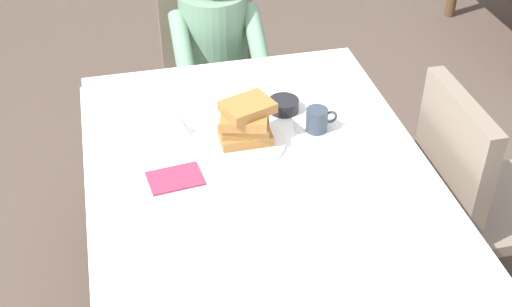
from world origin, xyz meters
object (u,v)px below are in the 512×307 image
at_px(dining_table_main, 262,197).
at_px(chair_diner, 211,58).
at_px(plate_breakfast, 245,142).
at_px(spoon_near_edge, 259,214).
at_px(chair_right_side, 470,190).
at_px(knife_right_of_plate, 300,139).
at_px(syrup_pitcher, 181,125).
at_px(breakfast_stack, 246,122).
at_px(fork_left_of_plate, 191,154).
at_px(bowl_butter, 284,105).
at_px(diner_person, 216,47).
at_px(cup_coffee, 317,120).

xyz_separation_m(dining_table_main, chair_diner, (0.03, 1.17, -0.12)).
distance_m(plate_breakfast, spoon_near_edge, 0.36).
xyz_separation_m(chair_right_side, knife_right_of_plate, (-0.60, 0.16, 0.21)).
relative_size(chair_right_side, syrup_pitcher, 11.62).
distance_m(syrup_pitcher, knife_right_of_plate, 0.41).
relative_size(dining_table_main, knife_right_of_plate, 7.62).
distance_m(breakfast_stack, spoon_near_edge, 0.37).
bearing_deg(knife_right_of_plate, fork_left_of_plate, 93.73).
distance_m(plate_breakfast, bowl_butter, 0.25).
xyz_separation_m(dining_table_main, spoon_near_edge, (-0.05, -0.18, 0.09)).
bearing_deg(knife_right_of_plate, dining_table_main, 137.00).
distance_m(chair_diner, syrup_pitcher, 0.95).
relative_size(diner_person, breakfast_stack, 5.51).
xyz_separation_m(dining_table_main, chair_right_side, (0.77, 0.00, -0.12)).
xyz_separation_m(chair_right_side, spoon_near_edge, (-0.82, -0.18, 0.21)).
xyz_separation_m(plate_breakfast, cup_coffee, (0.26, 0.02, 0.03)).
distance_m(dining_table_main, chair_diner, 1.18).
bearing_deg(chair_right_side, fork_left_of_plate, -99.37).
xyz_separation_m(chair_diner, spoon_near_edge, (-0.08, -1.35, 0.21)).
distance_m(chair_diner, cup_coffee, 1.02).
height_order(dining_table_main, breakfast_stack, breakfast_stack).
height_order(breakfast_stack, knife_right_of_plate, breakfast_stack).
bearing_deg(syrup_pitcher, dining_table_main, -52.42).
height_order(dining_table_main, spoon_near_edge, spoon_near_edge).
bearing_deg(spoon_near_edge, plate_breakfast, 91.96).
xyz_separation_m(diner_person, cup_coffee, (0.21, -0.81, 0.11)).
distance_m(bowl_butter, knife_right_of_plate, 0.19).
height_order(chair_diner, knife_right_of_plate, chair_diner).
bearing_deg(chair_diner, knife_right_of_plate, 97.99).
distance_m(chair_right_side, syrup_pitcher, 1.06).
distance_m(plate_breakfast, syrup_pitcher, 0.23).
distance_m(chair_right_side, cup_coffee, 0.62).
relative_size(dining_table_main, chair_right_side, 1.64).
bearing_deg(cup_coffee, bowl_butter, 119.24).
height_order(plate_breakfast, syrup_pitcher, syrup_pitcher).
bearing_deg(knife_right_of_plate, spoon_near_edge, 149.90).
bearing_deg(bowl_butter, spoon_near_edge, -112.50).
bearing_deg(spoon_near_edge, diner_person, 93.66).
xyz_separation_m(chair_right_side, plate_breakfast, (-0.79, 0.18, 0.22)).
xyz_separation_m(diner_person, breakfast_stack, (-0.04, -0.83, 0.16)).
relative_size(breakfast_stack, cup_coffee, 1.80).
relative_size(bowl_butter, fork_left_of_plate, 0.61).
height_order(plate_breakfast, bowl_butter, bowl_butter).
relative_size(knife_right_of_plate, spoon_near_edge, 1.33).
bearing_deg(breakfast_stack, fork_left_of_plate, -173.44).
distance_m(chair_diner, plate_breakfast, 1.01).
relative_size(dining_table_main, bowl_butter, 13.85).
relative_size(breakfast_stack, bowl_butter, 1.85).
relative_size(chair_diner, plate_breakfast, 3.32).
bearing_deg(chair_right_side, spoon_near_edge, -77.97).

